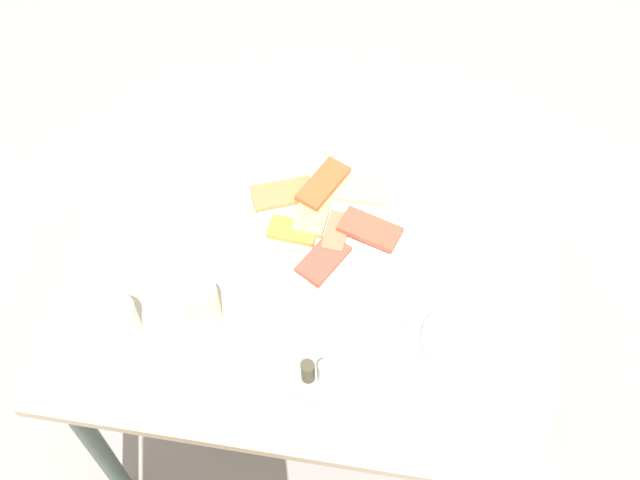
{
  "coord_description": "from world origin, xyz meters",
  "views": [
    {
      "loc": [
        -0.16,
        0.86,
        2.21
      ],
      "look_at": [
        -0.01,
        -0.05,
        0.77
      ],
      "focal_mm": 46.14,
      "sensor_mm": 36.0,
      "label": 1
    }
  ],
  "objects_px": {
    "salad_plate_greens": "(463,340)",
    "paper_napkin": "(130,239)",
    "soda_can": "(203,305)",
    "condiment_caddy": "(317,377)",
    "pide_platter": "(329,217)",
    "spoon": "(127,245)",
    "drinking_glass": "(121,318)",
    "dining_table": "(312,288)",
    "fork": "(132,231)"
  },
  "relations": [
    {
      "from": "dining_table",
      "to": "drinking_glass",
      "type": "height_order",
      "value": "drinking_glass"
    },
    {
      "from": "salad_plate_greens",
      "to": "spoon",
      "type": "bearing_deg",
      "value": -8.97
    },
    {
      "from": "drinking_glass",
      "to": "condiment_caddy",
      "type": "bearing_deg",
      "value": 172.79
    },
    {
      "from": "soda_can",
      "to": "drinking_glass",
      "type": "xyz_separation_m",
      "value": [
        0.16,
        0.04,
        -0.02
      ]
    },
    {
      "from": "paper_napkin",
      "to": "condiment_caddy",
      "type": "relative_size",
      "value": 1.29
    },
    {
      "from": "fork",
      "to": "condiment_caddy",
      "type": "relative_size",
      "value": 1.51
    },
    {
      "from": "drinking_glass",
      "to": "paper_napkin",
      "type": "xyz_separation_m",
      "value": [
        0.05,
        -0.2,
        -0.04
      ]
    },
    {
      "from": "paper_napkin",
      "to": "fork",
      "type": "bearing_deg",
      "value": -90.0
    },
    {
      "from": "paper_napkin",
      "to": "fork",
      "type": "distance_m",
      "value": 0.02
    },
    {
      "from": "condiment_caddy",
      "to": "salad_plate_greens",
      "type": "bearing_deg",
      "value": -155.12
    },
    {
      "from": "pide_platter",
      "to": "dining_table",
      "type": "bearing_deg",
      "value": 82.05
    },
    {
      "from": "pide_platter",
      "to": "drinking_glass",
      "type": "bearing_deg",
      "value": 41.75
    },
    {
      "from": "salad_plate_greens",
      "to": "paper_napkin",
      "type": "distance_m",
      "value": 0.73
    },
    {
      "from": "salad_plate_greens",
      "to": "drinking_glass",
      "type": "height_order",
      "value": "drinking_glass"
    },
    {
      "from": "salad_plate_greens",
      "to": "condiment_caddy",
      "type": "relative_size",
      "value": 2.09
    },
    {
      "from": "pide_platter",
      "to": "salad_plate_greens",
      "type": "bearing_deg",
      "value": 140.68
    },
    {
      "from": "pide_platter",
      "to": "paper_napkin",
      "type": "height_order",
      "value": "pide_platter"
    },
    {
      "from": "drinking_glass",
      "to": "condiment_caddy",
      "type": "height_order",
      "value": "drinking_glass"
    },
    {
      "from": "paper_napkin",
      "to": "drinking_glass",
      "type": "bearing_deg",
      "value": 103.91
    },
    {
      "from": "pide_platter",
      "to": "spoon",
      "type": "distance_m",
      "value": 0.43
    },
    {
      "from": "fork",
      "to": "condiment_caddy",
      "type": "xyz_separation_m",
      "value": [
        -0.45,
        0.27,
        0.02
      ]
    },
    {
      "from": "drinking_glass",
      "to": "fork",
      "type": "distance_m",
      "value": 0.23
    },
    {
      "from": "dining_table",
      "to": "soda_can",
      "type": "bearing_deg",
      "value": 39.62
    },
    {
      "from": "salad_plate_greens",
      "to": "spoon",
      "type": "xyz_separation_m",
      "value": [
        0.71,
        -0.11,
        -0.01
      ]
    },
    {
      "from": "drinking_glass",
      "to": "spoon",
      "type": "distance_m",
      "value": 0.2
    },
    {
      "from": "salad_plate_greens",
      "to": "condiment_caddy",
      "type": "xyz_separation_m",
      "value": [
        0.27,
        0.12,
        0.0
      ]
    },
    {
      "from": "soda_can",
      "to": "paper_napkin",
      "type": "bearing_deg",
      "value": -37.82
    },
    {
      "from": "fork",
      "to": "spoon",
      "type": "height_order",
      "value": "same"
    },
    {
      "from": "paper_napkin",
      "to": "condiment_caddy",
      "type": "xyz_separation_m",
      "value": [
        -0.45,
        0.25,
        0.02
      ]
    },
    {
      "from": "soda_can",
      "to": "fork",
      "type": "height_order",
      "value": "soda_can"
    },
    {
      "from": "paper_napkin",
      "to": "pide_platter",
      "type": "bearing_deg",
      "value": -164.1
    },
    {
      "from": "salad_plate_greens",
      "to": "soda_can",
      "type": "distance_m",
      "value": 0.51
    },
    {
      "from": "dining_table",
      "to": "drinking_glass",
      "type": "bearing_deg",
      "value": 30.28
    },
    {
      "from": "salad_plate_greens",
      "to": "fork",
      "type": "bearing_deg",
      "value": -11.77
    },
    {
      "from": "dining_table",
      "to": "salad_plate_greens",
      "type": "relative_size",
      "value": 4.32
    },
    {
      "from": "dining_table",
      "to": "salad_plate_greens",
      "type": "bearing_deg",
      "value": 158.37
    },
    {
      "from": "spoon",
      "to": "condiment_caddy",
      "type": "relative_size",
      "value": 1.5
    },
    {
      "from": "soda_can",
      "to": "spoon",
      "type": "bearing_deg",
      "value": -34.56
    },
    {
      "from": "soda_can",
      "to": "condiment_caddy",
      "type": "bearing_deg",
      "value": 158.48
    },
    {
      "from": "fork",
      "to": "condiment_caddy",
      "type": "bearing_deg",
      "value": 148.68
    },
    {
      "from": "soda_can",
      "to": "spoon",
      "type": "xyz_separation_m",
      "value": [
        0.21,
        -0.14,
        -0.06
      ]
    },
    {
      "from": "pide_platter",
      "to": "spoon",
      "type": "bearing_deg",
      "value": 18.19
    },
    {
      "from": "dining_table",
      "to": "spoon",
      "type": "distance_m",
      "value": 0.41
    },
    {
      "from": "dining_table",
      "to": "fork",
      "type": "relative_size",
      "value": 5.99
    },
    {
      "from": "dining_table",
      "to": "spoon",
      "type": "xyz_separation_m",
      "value": [
        0.39,
        0.01,
        0.1
      ]
    },
    {
      "from": "spoon",
      "to": "paper_napkin",
      "type": "bearing_deg",
      "value": -86.07
    },
    {
      "from": "pide_platter",
      "to": "fork",
      "type": "height_order",
      "value": "pide_platter"
    },
    {
      "from": "dining_table",
      "to": "pide_platter",
      "type": "bearing_deg",
      "value": -97.95
    },
    {
      "from": "pide_platter",
      "to": "drinking_glass",
      "type": "height_order",
      "value": "drinking_glass"
    },
    {
      "from": "salad_plate_greens",
      "to": "spoon",
      "type": "distance_m",
      "value": 0.72
    }
  ]
}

